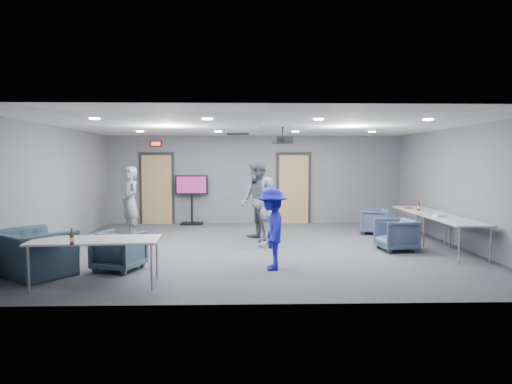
{
  "coord_description": "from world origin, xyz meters",
  "views": [
    {
      "loc": [
        -0.36,
        -10.05,
        1.95
      ],
      "look_at": [
        -0.06,
        0.68,
        1.2
      ],
      "focal_mm": 32.0,
      "sensor_mm": 36.0,
      "label": 1
    }
  ],
  "objects_px": {
    "bottle_front": "(72,239)",
    "tv_stand": "(192,197)",
    "person_a": "(130,202)",
    "table_right_a": "(419,211)",
    "bottle_right": "(419,207)",
    "chair_front_a": "(119,251)",
    "person_d": "(272,229)",
    "projector": "(283,140)",
    "chair_front_b": "(32,253)",
    "person_b": "(257,201)",
    "table_front_left": "(96,242)",
    "chair_right_b": "(396,235)",
    "person_c": "(268,212)",
    "chair_right_a": "(374,221)",
    "table_right_b": "(455,222)"
  },
  "relations": [
    {
      "from": "bottle_front",
      "to": "projector",
      "type": "height_order",
      "value": "projector"
    },
    {
      "from": "table_right_b",
      "to": "chair_right_a",
      "type": "bearing_deg",
      "value": 18.09
    },
    {
      "from": "bottle_front",
      "to": "bottle_right",
      "type": "bearing_deg",
      "value": 32.48
    },
    {
      "from": "person_b",
      "to": "tv_stand",
      "type": "distance_m",
      "value": 3.43
    },
    {
      "from": "person_b",
      "to": "person_d",
      "type": "distance_m",
      "value": 2.92
    },
    {
      "from": "bottle_right",
      "to": "projector",
      "type": "xyz_separation_m",
      "value": [
        -3.35,
        -0.62,
        1.58
      ]
    },
    {
      "from": "person_d",
      "to": "table_right_a",
      "type": "xyz_separation_m",
      "value": [
        3.85,
        3.06,
        -0.05
      ]
    },
    {
      "from": "bottle_right",
      "to": "person_c",
      "type": "bearing_deg",
      "value": -170.04
    },
    {
      "from": "tv_stand",
      "to": "bottle_front",
      "type": "bearing_deg",
      "value": -97.1
    },
    {
      "from": "table_right_b",
      "to": "person_a",
      "type": "bearing_deg",
      "value": 71.8
    },
    {
      "from": "bottle_front",
      "to": "person_a",
      "type": "bearing_deg",
      "value": 94.51
    },
    {
      "from": "bottle_front",
      "to": "projector",
      "type": "relative_size",
      "value": 0.55
    },
    {
      "from": "person_c",
      "to": "projector",
      "type": "bearing_deg",
      "value": 112.86
    },
    {
      "from": "bottle_front",
      "to": "tv_stand",
      "type": "distance_m",
      "value": 7.31
    },
    {
      "from": "table_right_a",
      "to": "table_front_left",
      "type": "height_order",
      "value": "same"
    },
    {
      "from": "person_d",
      "to": "bottle_right",
      "type": "height_order",
      "value": "person_d"
    },
    {
      "from": "chair_right_a",
      "to": "person_b",
      "type": "bearing_deg",
      "value": -55.6
    },
    {
      "from": "chair_right_a",
      "to": "chair_front_a",
      "type": "distance_m",
      "value": 6.87
    },
    {
      "from": "table_front_left",
      "to": "projector",
      "type": "relative_size",
      "value": 4.39
    },
    {
      "from": "table_front_left",
      "to": "tv_stand",
      "type": "xyz_separation_m",
      "value": [
        0.73,
        6.75,
        0.16
      ]
    },
    {
      "from": "person_c",
      "to": "projector",
      "type": "relative_size",
      "value": 3.49
    },
    {
      "from": "tv_stand",
      "to": "table_right_b",
      "type": "bearing_deg",
      "value": -37.85
    },
    {
      "from": "chair_front_a",
      "to": "bottle_front",
      "type": "bearing_deg",
      "value": 98.39
    },
    {
      "from": "person_d",
      "to": "chair_front_a",
      "type": "height_order",
      "value": "person_d"
    },
    {
      "from": "chair_right_b",
      "to": "bottle_front",
      "type": "distance_m",
      "value": 6.56
    },
    {
      "from": "bottle_right",
      "to": "person_a",
      "type": "bearing_deg",
      "value": 173.82
    },
    {
      "from": "chair_right_a",
      "to": "bottle_front",
      "type": "distance_m",
      "value": 8.02
    },
    {
      "from": "person_d",
      "to": "chair_front_b",
      "type": "bearing_deg",
      "value": -81.87
    },
    {
      "from": "chair_front_a",
      "to": "bottle_right",
      "type": "relative_size",
      "value": 2.94
    },
    {
      "from": "person_c",
      "to": "chair_right_b",
      "type": "height_order",
      "value": "person_c"
    },
    {
      "from": "chair_right_a",
      "to": "projector",
      "type": "height_order",
      "value": "projector"
    },
    {
      "from": "bottle_front",
      "to": "chair_right_a",
      "type": "bearing_deg",
      "value": 42.19
    },
    {
      "from": "chair_front_b",
      "to": "bottle_right",
      "type": "xyz_separation_m",
      "value": [
        7.77,
        3.15,
        0.44
      ]
    },
    {
      "from": "person_c",
      "to": "chair_right_b",
      "type": "bearing_deg",
      "value": 98.52
    },
    {
      "from": "table_front_left",
      "to": "chair_front_a",
      "type": "bearing_deg",
      "value": 81.19
    },
    {
      "from": "chair_right_b",
      "to": "chair_front_a",
      "type": "height_order",
      "value": "chair_front_a"
    },
    {
      "from": "tv_stand",
      "to": "table_front_left",
      "type": "bearing_deg",
      "value": -96.17
    },
    {
      "from": "person_c",
      "to": "chair_right_a",
      "type": "height_order",
      "value": "person_c"
    },
    {
      "from": "table_right_a",
      "to": "bottle_right",
      "type": "height_order",
      "value": "bottle_right"
    },
    {
      "from": "chair_front_a",
      "to": "person_d",
      "type": "bearing_deg",
      "value": -162.06
    },
    {
      "from": "chair_right_b",
      "to": "projector",
      "type": "height_order",
      "value": "projector"
    },
    {
      "from": "person_a",
      "to": "person_d",
      "type": "xyz_separation_m",
      "value": [
        3.36,
        -3.53,
        -0.16
      ]
    },
    {
      "from": "chair_front_a",
      "to": "projector",
      "type": "relative_size",
      "value": 1.7
    },
    {
      "from": "chair_right_b",
      "to": "tv_stand",
      "type": "distance_m",
      "value": 6.41
    },
    {
      "from": "person_b",
      "to": "tv_stand",
      "type": "xyz_separation_m",
      "value": [
        -1.89,
        2.86,
        -0.13
      ]
    },
    {
      "from": "person_d",
      "to": "chair_front_a",
      "type": "bearing_deg",
      "value": -87.55
    },
    {
      "from": "person_a",
      "to": "bottle_front",
      "type": "height_order",
      "value": "person_a"
    },
    {
      "from": "chair_right_a",
      "to": "chair_right_b",
      "type": "bearing_deg",
      "value": 12.71
    },
    {
      "from": "person_b",
      "to": "bottle_right",
      "type": "height_order",
      "value": "person_b"
    },
    {
      "from": "tv_stand",
      "to": "chair_right_b",
      "type": "bearing_deg",
      "value": -40.48
    }
  ]
}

